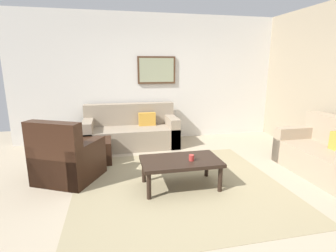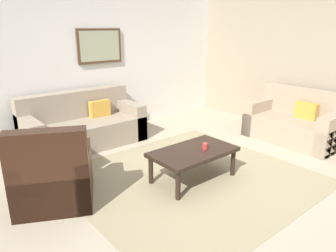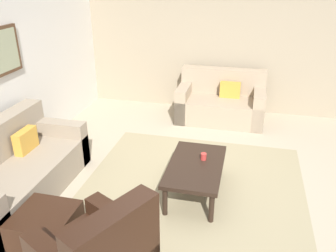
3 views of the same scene
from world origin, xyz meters
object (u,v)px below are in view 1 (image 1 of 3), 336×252
object	(u,v)px
coffee_table	(181,163)
framed_artwork	(157,70)
couch_loveseat	(331,156)
cup	(191,158)
ottoman	(96,151)
armchair_leather	(66,161)
couch_main	(131,132)

from	to	relation	value
coffee_table	framed_artwork	size ratio (longest dim) A/B	1.29
couch_loveseat	coffee_table	distance (m)	2.44
framed_artwork	cup	bearing A→B (deg)	-89.57
couch_loveseat	ottoman	xyz separation A→B (m)	(-3.67, 1.35, -0.10)
armchair_leather	cup	world-z (taller)	armchair_leather
couch_main	armchair_leather	bearing A→B (deg)	-124.08
couch_loveseat	ottoman	world-z (taller)	couch_loveseat
cup	couch_loveseat	bearing A→B (deg)	0.06
coffee_table	ottoman	bearing A→B (deg)	133.78
armchair_leather	ottoman	bearing A→B (deg)	62.68
couch_main	cup	distance (m)	2.32
couch_loveseat	framed_artwork	bearing A→B (deg)	131.53
couch_main	armchair_leather	world-z (taller)	armchair_leather
ottoman	armchair_leather	bearing A→B (deg)	-117.32
couch_main	ottoman	size ratio (longest dim) A/B	3.45
armchair_leather	framed_artwork	world-z (taller)	framed_artwork
ottoman	framed_artwork	distance (m)	2.31
coffee_table	cup	world-z (taller)	cup
armchair_leather	ottoman	world-z (taller)	armchair_leather
couch_loveseat	coffee_table	bearing A→B (deg)	178.32
armchair_leather	cup	size ratio (longest dim) A/B	13.00
ottoman	coffee_table	distance (m)	1.78
coffee_table	cup	size ratio (longest dim) A/B	13.27
couch_main	armchair_leather	distance (m)	1.93
couch_main	ottoman	distance (m)	1.12
couch_main	cup	size ratio (longest dim) A/B	23.28
armchair_leather	couch_main	bearing A→B (deg)	55.92
couch_main	couch_loveseat	size ratio (longest dim) A/B	1.26
ottoman	framed_artwork	world-z (taller)	framed_artwork
framed_artwork	coffee_table	bearing A→B (deg)	-92.56
coffee_table	cup	xyz separation A→B (m)	(0.13, -0.07, 0.09)
ottoman	cup	distance (m)	1.94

